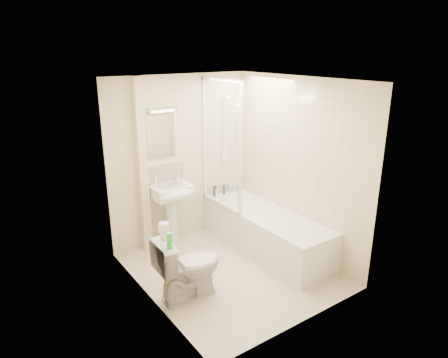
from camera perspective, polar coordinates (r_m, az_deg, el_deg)
floor at (r=5.28m, az=0.99°, el=-12.91°), size 2.50×2.50×0.00m
wall_back at (r=5.79m, az=-6.23°, el=2.77°), size 2.20×0.02×2.40m
wall_left at (r=4.26m, az=-11.02°, el=-3.22°), size 0.02×2.50×2.40m
wall_right at (r=5.46m, az=10.45°, el=1.64°), size 0.02×2.50×2.40m
ceiling at (r=4.53m, az=1.16°, el=14.02°), size 2.20×2.50×0.02m
tile_back at (r=6.11m, az=-0.05°, el=5.88°), size 0.70×0.01×1.75m
tile_right at (r=5.53m, az=9.03°, el=4.34°), size 0.01×2.10×1.75m
pipe_boxing at (r=5.48m, az=-11.60°, el=1.60°), size 0.12×0.12×2.40m
splashback at (r=5.71m, az=-8.51°, el=0.67°), size 0.60×0.02×0.30m
mirror at (r=5.57m, az=-8.77°, el=6.07°), size 0.46×0.01×0.60m
strip_light at (r=5.48m, az=-8.85°, el=9.81°), size 0.42×0.07×0.07m
bathtub at (r=5.70m, az=5.98°, el=-7.26°), size 0.70×2.10×0.55m
shower_screen at (r=5.55m, az=-0.42°, el=4.89°), size 0.04×0.92×1.80m
shower_fixture at (r=6.04m, az=0.18°, el=6.92°), size 0.10×0.16×0.99m
pedestal_sink at (r=5.61m, az=-7.33°, el=-2.78°), size 0.54×0.49×1.04m
bottle_black_a at (r=6.15m, az=-1.33°, el=-1.73°), size 0.05×0.05×0.17m
bottle_white_a at (r=6.15m, az=-1.31°, el=-1.91°), size 0.05×0.05×0.13m
bottle_blue at (r=6.24m, az=-0.01°, el=-1.52°), size 0.05×0.05×0.15m
bottle_cream at (r=6.30m, az=0.93°, el=-1.16°), size 0.06×0.06×0.18m
bottle_white_b at (r=6.35m, az=1.47°, el=-1.13°), size 0.05×0.05×0.16m
bottle_green at (r=6.38m, az=1.73°, el=-1.33°), size 0.06×0.06×0.09m
toilet at (r=4.63m, az=-5.12°, el=-12.36°), size 0.49×0.79×0.76m
toilet_roll_lower at (r=4.40m, az=-8.48°, el=-7.88°), size 0.10×0.10×0.09m
toilet_roll_upper at (r=4.34m, az=-8.58°, el=-6.86°), size 0.11×0.11×0.10m
green_bottle at (r=4.18m, az=-7.79°, el=-8.71°), size 0.06×0.06×0.17m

